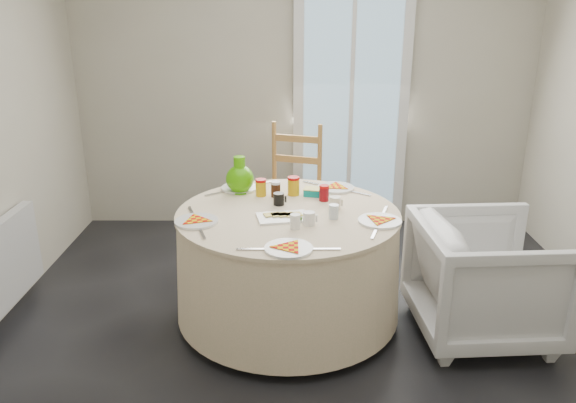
{
  "coord_description": "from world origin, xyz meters",
  "views": [
    {
      "loc": [
        -0.13,
        -2.94,
        1.94
      ],
      "look_at": [
        -0.14,
        0.28,
        0.8
      ],
      "focal_mm": 35.0,
      "sensor_mm": 36.0,
      "label": 1
    }
  ],
  "objects_px": {
    "armchair": "(486,276)",
    "green_pitcher": "(240,173)",
    "table": "(288,265)",
    "wooden_chair": "(290,194)"
  },
  "relations": [
    {
      "from": "armchair",
      "to": "green_pitcher",
      "type": "xyz_separation_m",
      "value": [
        -1.52,
        0.56,
        0.48
      ]
    },
    {
      "from": "table",
      "to": "green_pitcher",
      "type": "bearing_deg",
      "value": 130.65
    },
    {
      "from": "table",
      "to": "armchair",
      "type": "bearing_deg",
      "value": -8.77
    },
    {
      "from": "wooden_chair",
      "to": "green_pitcher",
      "type": "height_order",
      "value": "green_pitcher"
    },
    {
      "from": "green_pitcher",
      "to": "wooden_chair",
      "type": "bearing_deg",
      "value": 73.7
    },
    {
      "from": "armchair",
      "to": "green_pitcher",
      "type": "relative_size",
      "value": 3.36
    },
    {
      "from": "table",
      "to": "wooden_chair",
      "type": "relative_size",
      "value": 1.36
    },
    {
      "from": "wooden_chair",
      "to": "green_pitcher",
      "type": "bearing_deg",
      "value": -96.37
    },
    {
      "from": "table",
      "to": "armchair",
      "type": "xyz_separation_m",
      "value": [
        1.19,
        -0.18,
        0.02
      ]
    },
    {
      "from": "wooden_chair",
      "to": "green_pitcher",
      "type": "relative_size",
      "value": 4.24
    }
  ]
}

